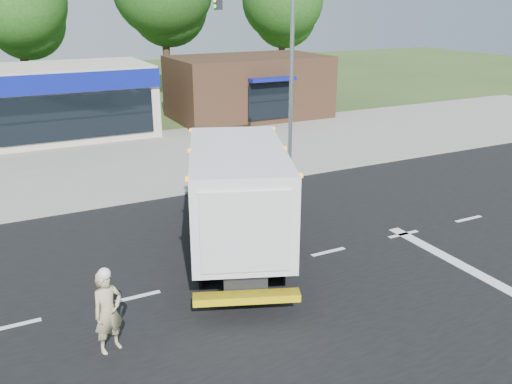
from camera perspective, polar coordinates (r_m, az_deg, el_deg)
ground at (r=17.05m, az=7.61°, el=-6.31°), size 120.00×120.00×0.00m
road_asphalt at (r=17.05m, az=7.61°, el=-6.29°), size 60.00×14.00×0.02m
sidewalk at (r=23.74m, az=-3.48°, el=1.49°), size 60.00×2.40×0.12m
parking_apron at (r=28.97m, az=-8.06°, el=4.54°), size 60.00×9.00×0.02m
lane_markings at (r=16.86m, az=14.04°, el=-7.01°), size 55.20×7.00×0.01m
ems_box_truck at (r=16.18m, az=-2.10°, el=0.29°), size 5.20×8.38×3.56m
emergency_worker at (r=12.49m, az=-15.32°, el=-11.97°), size 0.81×0.67×2.03m
brown_storefront at (r=36.61m, az=-0.78°, el=11.01°), size 10.00×6.70×4.00m
traffic_signal_pole at (r=23.22m, az=2.36°, el=13.39°), size 3.51×0.25×8.00m
background_trees at (r=41.53m, az=-16.51°, el=18.71°), size 36.77×7.39×12.10m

